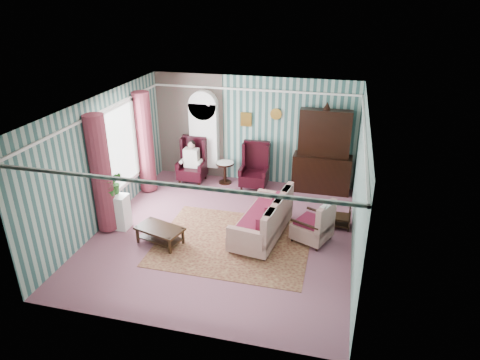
% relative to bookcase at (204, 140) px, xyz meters
% --- Properties ---
extents(floor, '(6.00, 6.00, 0.00)m').
position_rel_bookcase_xyz_m(floor, '(1.35, -2.84, -1.12)').
color(floor, '#8D5263').
rests_on(floor, ground).
extents(room_shell, '(5.53, 6.02, 2.91)m').
position_rel_bookcase_xyz_m(room_shell, '(0.73, -2.66, 0.89)').
color(room_shell, '#325C57').
rests_on(room_shell, ground).
extents(bookcase, '(0.80, 0.28, 2.24)m').
position_rel_bookcase_xyz_m(bookcase, '(0.00, 0.00, 0.00)').
color(bookcase, white).
rests_on(bookcase, floor).
extents(dresser_hutch, '(1.50, 0.56, 2.36)m').
position_rel_bookcase_xyz_m(dresser_hutch, '(3.25, -0.12, 0.06)').
color(dresser_hutch, black).
rests_on(dresser_hutch, floor).
extents(wingback_left, '(0.76, 0.80, 1.25)m').
position_rel_bookcase_xyz_m(wingback_left, '(-0.25, -0.39, -0.50)').
color(wingback_left, black).
rests_on(wingback_left, floor).
extents(wingback_right, '(0.76, 0.80, 1.25)m').
position_rel_bookcase_xyz_m(wingback_right, '(1.50, -0.39, -0.50)').
color(wingback_right, black).
rests_on(wingback_right, floor).
extents(seated_woman, '(0.44, 0.40, 1.18)m').
position_rel_bookcase_xyz_m(seated_woman, '(-0.25, -0.39, -0.53)').
color(seated_woman, silver).
rests_on(seated_woman, floor).
extents(round_side_table, '(0.50, 0.50, 0.60)m').
position_rel_bookcase_xyz_m(round_side_table, '(0.65, -0.24, -0.82)').
color(round_side_table, black).
rests_on(round_side_table, floor).
extents(nest_table, '(0.45, 0.38, 0.54)m').
position_rel_bookcase_xyz_m(nest_table, '(3.82, -1.94, -0.85)').
color(nest_table, black).
rests_on(nest_table, floor).
extents(plant_stand, '(0.55, 0.35, 0.80)m').
position_rel_bookcase_xyz_m(plant_stand, '(-1.05, -3.14, -0.72)').
color(plant_stand, silver).
rests_on(plant_stand, floor).
extents(rug, '(3.20, 2.60, 0.01)m').
position_rel_bookcase_xyz_m(rug, '(1.65, -3.14, -1.11)').
color(rug, '#4B1921').
rests_on(rug, floor).
extents(sofa, '(1.38, 2.09, 1.10)m').
position_rel_bookcase_xyz_m(sofa, '(2.17, -2.73, -0.57)').
color(sofa, beige).
rests_on(sofa, floor).
extents(floral_armchair, '(1.02, 1.03, 0.90)m').
position_rel_bookcase_xyz_m(floral_armchair, '(3.25, -2.64, -0.67)').
color(floral_armchair, '#B9B28F').
rests_on(floral_armchair, floor).
extents(coffee_table, '(1.10, 0.80, 0.37)m').
position_rel_bookcase_xyz_m(coffee_table, '(0.16, -3.53, -0.93)').
color(coffee_table, black).
rests_on(coffee_table, floor).
extents(potted_plant_a, '(0.45, 0.40, 0.47)m').
position_rel_bookcase_xyz_m(potted_plant_a, '(-1.07, -3.28, -0.09)').
color(potted_plant_a, '#1A561E').
rests_on(potted_plant_a, plant_stand).
extents(potted_plant_b, '(0.35, 0.32, 0.51)m').
position_rel_bookcase_xyz_m(potted_plant_b, '(-1.04, -3.04, -0.07)').
color(potted_plant_b, '#1B591D').
rests_on(potted_plant_b, plant_stand).
extents(potted_plant_c, '(0.25, 0.25, 0.35)m').
position_rel_bookcase_xyz_m(potted_plant_c, '(-1.10, -3.12, -0.14)').
color(potted_plant_c, '#23581B').
rests_on(potted_plant_c, plant_stand).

